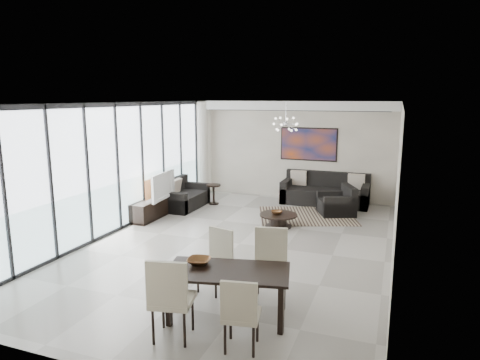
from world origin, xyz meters
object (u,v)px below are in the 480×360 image
at_px(coffee_table, 278,220).
at_px(dining_table, 228,276).
at_px(television, 159,186).
at_px(tv_console, 153,208).
at_px(sofa_main, 325,193).

bearing_deg(coffee_table, dining_table, -83.86).
bearing_deg(coffee_table, television, -175.00).
xyz_separation_m(coffee_table, television, (-3.04, -0.27, 0.65)).
relative_size(coffee_table, tv_console, 0.58).
relative_size(coffee_table, television, 0.75).
xyz_separation_m(sofa_main, tv_console, (-3.86, -2.97, -0.06)).
height_order(coffee_table, dining_table, dining_table).
bearing_deg(sofa_main, dining_table, -91.62).
height_order(sofa_main, television, television).
height_order(coffee_table, tv_console, tv_console).
distance_m(sofa_main, dining_table, 6.98).
distance_m(tv_console, dining_table, 5.44).
bearing_deg(television, sofa_main, -56.35).
bearing_deg(television, coffee_table, -89.50).
relative_size(tv_console, television, 1.30).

